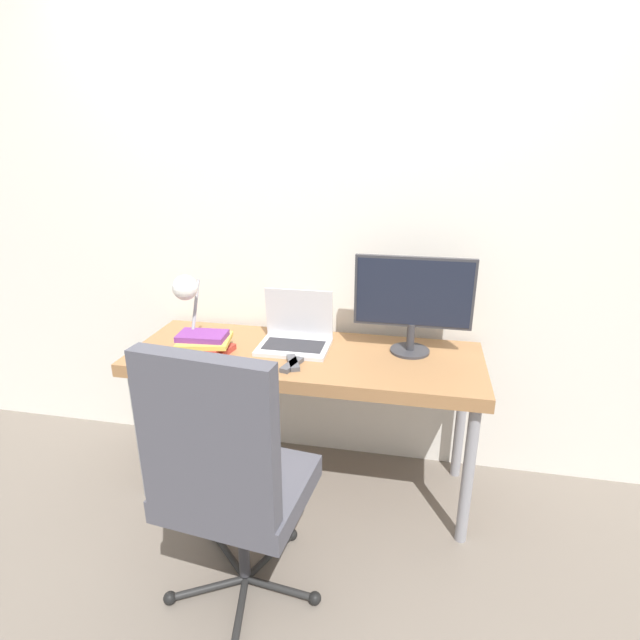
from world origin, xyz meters
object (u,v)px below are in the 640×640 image
object	(u,v)px
monitor	(413,298)
office_chair	(226,473)
book_stack	(203,344)
game_controller	(187,359)
laptop	(296,335)
desk_lamp	(188,296)

from	to	relation	value
monitor	office_chair	size ratio (longest dim) A/B	0.50
book_stack	game_controller	world-z (taller)	book_stack
monitor	game_controller	bearing A→B (deg)	-161.40
laptop	book_stack	bearing A→B (deg)	-156.42
office_chair	game_controller	xyz separation A→B (m)	(-0.38, 0.52, 0.16)
monitor	office_chair	distance (m)	1.11
laptop	game_controller	bearing A→B (deg)	-146.05
monitor	game_controller	world-z (taller)	monitor
laptop	book_stack	size ratio (longest dim) A/B	1.26
desk_lamp	office_chair	distance (m)	0.88
monitor	game_controller	size ratio (longest dim) A/B	3.47
book_stack	game_controller	distance (m)	0.12
laptop	office_chair	xyz separation A→B (m)	(-0.05, -0.81, -0.20)
laptop	monitor	world-z (taller)	monitor
monitor	book_stack	xyz separation A→B (m)	(-0.94, -0.21, -0.21)
monitor	book_stack	distance (m)	0.99
laptop	desk_lamp	xyz separation A→B (m)	(-0.46, -0.15, 0.22)
game_controller	monitor	bearing A→B (deg)	18.60
desk_lamp	game_controller	world-z (taller)	desk_lamp
office_chair	book_stack	world-z (taller)	office_chair
book_stack	game_controller	bearing A→B (deg)	-104.93
monitor	office_chair	bearing A→B (deg)	-124.94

